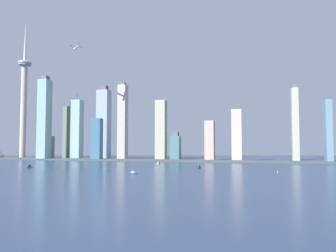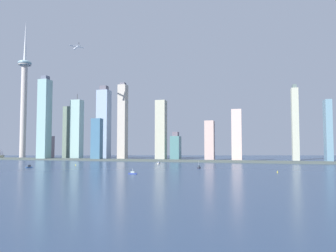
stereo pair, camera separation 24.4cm
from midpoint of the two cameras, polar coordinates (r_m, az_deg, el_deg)
waterfront_pier at (r=664.94m, az=-4.50°, el=-6.10°), size 942.02×41.84×3.20m
observation_tower at (r=862.85m, az=-24.25°, el=5.18°), size 32.15×32.15×339.54m
skyscraper_0 at (r=816.71m, az=-17.39°, el=-1.11°), size 18.67×18.10×126.49m
skyscraper_1 at (r=700.38m, az=7.44°, el=-2.57°), size 19.79×25.72×85.41m
skyscraper_2 at (r=899.54m, az=-20.58°, el=-3.47°), size 23.87×23.72×56.24m
skyscraper_3 at (r=726.43m, az=1.39°, el=-3.76°), size 20.62×26.70×62.57m
skyscraper_4 at (r=780.82m, az=-15.93°, el=-0.59°), size 24.83×20.97×153.19m
skyscraper_5 at (r=739.77m, az=21.70°, el=0.43°), size 13.68×19.13×163.36m
skyscraper_6 at (r=657.77m, az=12.13°, el=-1.63°), size 19.97×13.21×105.13m
skyscraper_7 at (r=718.50m, az=26.61°, el=-0.73°), size 12.38×27.62×124.12m
skyscraper_8 at (r=742.92m, az=-1.24°, el=-0.67°), size 23.14×23.66×136.56m
skyscraper_9 at (r=758.16m, az=-11.38°, el=0.39°), size 27.34×24.75×170.75m
skyscraper_10 at (r=770.47m, az=-21.13°, el=1.20°), size 22.63×23.68×188.80m
skyscraper_11 at (r=708.39m, az=-12.56°, el=-2.34°), size 21.66×15.79×90.24m
skyscraper_12 at (r=715.34m, az=-8.06°, el=0.74°), size 17.93×19.24×171.47m
boat_0 at (r=375.51m, az=-6.29°, el=-8.33°), size 9.88×3.13×6.78m
boat_1 at (r=465.45m, az=5.53°, el=-7.31°), size 3.38×11.54×10.81m
boat_2 at (r=518.41m, az=-23.46°, el=-6.65°), size 7.78×9.34×4.17m
boat_4 at (r=560.20m, az=-1.66°, el=-6.65°), size 4.04×6.45×4.23m
channel_buoy_0 at (r=543.90m, az=-16.11°, el=-6.64°), size 1.31×1.31×2.67m
channel_buoy_1 at (r=414.20m, az=18.92°, el=-7.68°), size 1.34×1.34×2.68m
airplane at (r=670.04m, az=-15.95°, el=13.34°), size 25.59×25.00×8.15m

